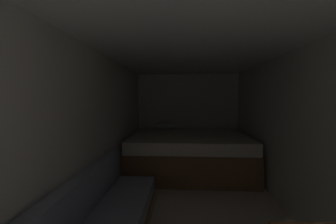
% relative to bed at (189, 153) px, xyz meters
% --- Properties ---
extents(ground_plane, '(7.43, 7.43, 0.00)m').
position_rel_bed_xyz_m(ground_plane, '(0.00, -1.76, -0.36)').
color(ground_plane, beige).
extents(wall_back, '(2.39, 0.05, 1.96)m').
position_rel_bed_xyz_m(wall_back, '(0.00, 0.98, 0.62)').
color(wall_back, silver).
rests_on(wall_back, ground).
extents(wall_left, '(0.05, 5.43, 1.96)m').
position_rel_bed_xyz_m(wall_left, '(-1.16, -1.76, 0.62)').
color(wall_left, silver).
rests_on(wall_left, ground).
extents(wall_right, '(0.05, 5.43, 1.96)m').
position_rel_bed_xyz_m(wall_right, '(1.17, -1.76, 0.62)').
color(wall_right, silver).
rests_on(wall_right, ground).
extents(ceiling_slab, '(2.39, 5.43, 0.05)m').
position_rel_bed_xyz_m(ceiling_slab, '(0.00, -1.76, 1.62)').
color(ceiling_slab, white).
rests_on(ceiling_slab, wall_left).
extents(bed, '(2.17, 1.82, 0.89)m').
position_rel_bed_xyz_m(bed, '(0.00, 0.00, 0.00)').
color(bed, brown).
rests_on(bed, ground).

